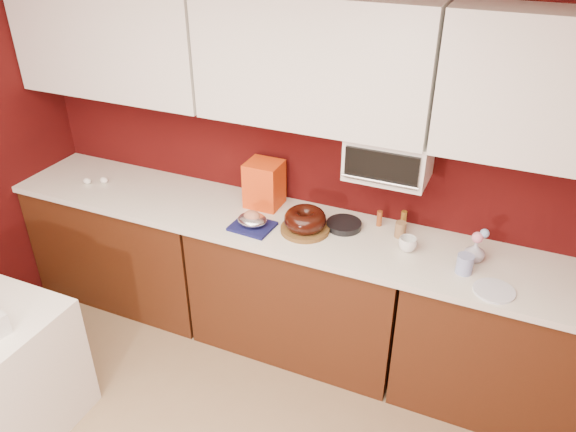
% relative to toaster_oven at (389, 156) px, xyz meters
% --- Properties ---
extents(wall_back, '(4.00, 0.02, 2.50)m').
position_rel_toaster_oven_xyz_m(wall_back, '(-0.45, 0.15, -0.12)').
color(wall_back, '#3D0908').
rests_on(wall_back, floor).
extents(base_cabinet_left, '(1.31, 0.58, 0.86)m').
position_rel_toaster_oven_xyz_m(base_cabinet_left, '(-1.78, -0.17, -0.95)').
color(base_cabinet_left, '#431E0D').
rests_on(base_cabinet_left, floor).
extents(base_cabinet_center, '(1.31, 0.58, 0.86)m').
position_rel_toaster_oven_xyz_m(base_cabinet_center, '(-0.45, -0.17, -0.95)').
color(base_cabinet_center, '#431E0D').
rests_on(base_cabinet_center, floor).
extents(base_cabinet_right, '(1.31, 0.58, 0.86)m').
position_rel_toaster_oven_xyz_m(base_cabinet_right, '(0.88, -0.17, -0.95)').
color(base_cabinet_right, '#431E0D').
rests_on(base_cabinet_right, floor).
extents(countertop, '(4.00, 0.62, 0.04)m').
position_rel_toaster_oven_xyz_m(countertop, '(-0.45, -0.17, -0.49)').
color(countertop, silver).
rests_on(countertop, base_cabinet_center).
extents(upper_cabinet_left, '(1.31, 0.33, 0.70)m').
position_rel_toaster_oven_xyz_m(upper_cabinet_left, '(-1.78, -0.02, 0.48)').
color(upper_cabinet_left, white).
rests_on(upper_cabinet_left, wall_back).
extents(upper_cabinet_center, '(1.31, 0.33, 0.70)m').
position_rel_toaster_oven_xyz_m(upper_cabinet_center, '(-0.45, -0.02, 0.48)').
color(upper_cabinet_center, white).
rests_on(upper_cabinet_center, wall_back).
extents(toaster_oven, '(0.45, 0.30, 0.25)m').
position_rel_toaster_oven_xyz_m(toaster_oven, '(0.00, 0.00, 0.00)').
color(toaster_oven, white).
rests_on(toaster_oven, upper_cabinet_center).
extents(toaster_oven_door, '(0.40, 0.02, 0.18)m').
position_rel_toaster_oven_xyz_m(toaster_oven_door, '(0.00, -0.16, 0.00)').
color(toaster_oven_door, black).
rests_on(toaster_oven_door, toaster_oven).
extents(toaster_oven_handle, '(0.42, 0.02, 0.02)m').
position_rel_toaster_oven_xyz_m(toaster_oven_handle, '(0.00, -0.18, -0.07)').
color(toaster_oven_handle, silver).
rests_on(toaster_oven_handle, toaster_oven).
extents(cake_base, '(0.38, 0.38, 0.03)m').
position_rel_toaster_oven_xyz_m(cake_base, '(-0.41, -0.20, -0.46)').
color(cake_base, brown).
rests_on(cake_base, countertop).
extents(bundt_cake, '(0.27, 0.27, 0.10)m').
position_rel_toaster_oven_xyz_m(bundt_cake, '(-0.41, -0.20, -0.40)').
color(bundt_cake, black).
rests_on(bundt_cake, cake_base).
extents(navy_towel, '(0.25, 0.22, 0.02)m').
position_rel_toaster_oven_xyz_m(navy_towel, '(-0.71, -0.29, -0.47)').
color(navy_towel, '#131548').
rests_on(navy_towel, countertop).
extents(foil_ham_nest, '(0.21, 0.19, 0.07)m').
position_rel_toaster_oven_xyz_m(foil_ham_nest, '(-0.71, -0.29, -0.42)').
color(foil_ham_nest, white).
rests_on(foil_ham_nest, navy_towel).
extents(roasted_ham, '(0.12, 0.10, 0.07)m').
position_rel_toaster_oven_xyz_m(roasted_ham, '(-0.71, -0.29, -0.40)').
color(roasted_ham, '#C37859').
rests_on(roasted_ham, foil_ham_nest).
extents(pandoro_box, '(0.22, 0.20, 0.29)m').
position_rel_toaster_oven_xyz_m(pandoro_box, '(-0.77, -0.00, -0.33)').
color(pandoro_box, red).
rests_on(pandoro_box, countertop).
extents(dark_pan, '(0.25, 0.25, 0.04)m').
position_rel_toaster_oven_xyz_m(dark_pan, '(-0.21, -0.07, -0.46)').
color(dark_pan, black).
rests_on(dark_pan, countertop).
extents(coffee_mug, '(0.10, 0.10, 0.10)m').
position_rel_toaster_oven_xyz_m(coffee_mug, '(0.19, -0.16, -0.43)').
color(coffee_mug, white).
rests_on(coffee_mug, countertop).
extents(blue_jar, '(0.10, 0.10, 0.11)m').
position_rel_toaster_oven_xyz_m(blue_jar, '(0.51, -0.24, -0.42)').
color(blue_jar, '#1B3998').
rests_on(blue_jar, countertop).
extents(flower_vase, '(0.11, 0.11, 0.13)m').
position_rel_toaster_oven_xyz_m(flower_vase, '(0.54, -0.11, -0.41)').
color(flower_vase, '#A9ACC0').
rests_on(flower_vase, countertop).
extents(flower_pink, '(0.06, 0.06, 0.06)m').
position_rel_toaster_oven_xyz_m(flower_pink, '(0.54, -0.11, -0.33)').
color(flower_pink, pink).
rests_on(flower_pink, flower_vase).
extents(flower_blue, '(0.05, 0.05, 0.05)m').
position_rel_toaster_oven_xyz_m(flower_blue, '(0.57, -0.09, -0.30)').
color(flower_blue, '#82A1D0').
rests_on(flower_blue, flower_vase).
extents(china_plate, '(0.27, 0.27, 0.01)m').
position_rel_toaster_oven_xyz_m(china_plate, '(0.68, -0.35, -0.47)').
color(china_plate, white).
rests_on(china_plate, countertop).
extents(amber_bottle, '(0.04, 0.04, 0.10)m').
position_rel_toaster_oven_xyz_m(amber_bottle, '(-0.03, 0.04, -0.43)').
color(amber_bottle, brown).
rests_on(amber_bottle, countertop).
extents(paper_cup, '(0.07, 0.07, 0.09)m').
position_rel_toaster_oven_xyz_m(paper_cup, '(0.11, -0.03, -0.43)').
color(paper_cup, brown).
rests_on(paper_cup, countertop).
extents(egg_left, '(0.06, 0.04, 0.04)m').
position_rel_toaster_oven_xyz_m(egg_left, '(-2.01, -0.23, -0.45)').
color(egg_left, white).
rests_on(egg_left, countertop).
extents(egg_right, '(0.07, 0.06, 0.05)m').
position_rel_toaster_oven_xyz_m(egg_right, '(-1.91, -0.18, -0.45)').
color(egg_right, white).
rests_on(egg_right, countertop).
extents(amber_bottle_tall, '(0.04, 0.04, 0.12)m').
position_rel_toaster_oven_xyz_m(amber_bottle_tall, '(0.11, 0.06, -0.42)').
color(amber_bottle_tall, brown).
rests_on(amber_bottle_tall, countertop).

